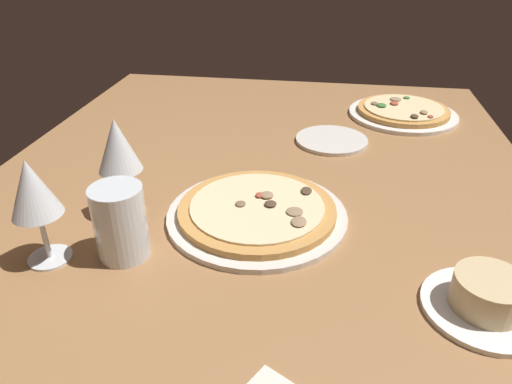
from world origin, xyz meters
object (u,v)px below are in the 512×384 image
at_px(ramekin_on_saucer, 487,298).
at_px(water_glass, 121,226).
at_px(side_plate, 332,140).
at_px(wine_glass_near, 118,148).
at_px(pizza_main, 257,212).
at_px(wine_glass_far, 33,192).
at_px(pizza_side, 403,112).

xyz_separation_m(ramekin_on_saucer, water_glass, (-0.04, -0.51, 0.03)).
bearing_deg(side_plate, wine_glass_near, -43.79).
bearing_deg(water_glass, side_plate, 147.51).
bearing_deg(ramekin_on_saucer, pizza_main, -118.22).
height_order(wine_glass_far, water_glass, wine_glass_far).
bearing_deg(water_glass, wine_glass_far, -75.08).
bearing_deg(side_plate, pizza_main, -19.28).
relative_size(pizza_main, water_glass, 2.67).
bearing_deg(pizza_main, wine_glass_near, -85.61).
xyz_separation_m(wine_glass_far, water_glass, (-0.03, 0.11, -0.07)).
height_order(pizza_main, side_plate, pizza_main).
relative_size(pizza_side, ramekin_on_saucer, 1.73).
bearing_deg(pizza_side, wine_glass_far, -40.02).
relative_size(ramekin_on_saucer, wine_glass_near, 0.93).
xyz_separation_m(ramekin_on_saucer, wine_glass_far, (-0.01, -0.62, 0.10)).
bearing_deg(side_plate, wine_glass_far, -39.11).
distance_m(pizza_main, wine_glass_far, 0.35).
relative_size(pizza_main, wine_glass_near, 1.78).
bearing_deg(wine_glass_far, water_glass, 104.92).
xyz_separation_m(wine_glass_far, wine_glass_near, (-0.15, 0.06, 0.01)).
relative_size(wine_glass_near, side_plate, 1.05).
bearing_deg(pizza_side, ramekin_on_saucer, 1.92).
height_order(pizza_side, water_glass, water_glass).
xyz_separation_m(water_glass, side_plate, (-0.48, 0.31, -0.05)).
relative_size(pizza_side, wine_glass_near, 1.60).
height_order(pizza_side, wine_glass_near, wine_glass_near).
relative_size(wine_glass_far, water_glass, 1.43).
distance_m(pizza_side, ramekin_on_saucer, 0.73).
relative_size(wine_glass_far, wine_glass_near, 0.95).
distance_m(pizza_main, wine_glass_near, 0.26).
relative_size(pizza_side, wine_glass_far, 1.68).
bearing_deg(wine_glass_far, ramekin_on_saucer, 88.71).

